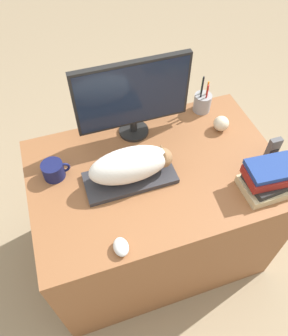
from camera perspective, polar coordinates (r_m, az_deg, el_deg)
The scene contains 11 objects.
ground_plane at distance 2.05m, azimuth 5.46°, elevation -22.32°, with size 12.00×12.00×0.00m, color #998466.
desk at distance 1.84m, azimuth 1.80°, elevation -7.84°, with size 1.17×0.78×0.77m.
keyboard at distance 1.48m, azimuth -2.44°, elevation -1.71°, with size 0.41×0.18×0.02m.
cat at distance 1.41m, azimuth -2.06°, elevation 0.63°, with size 0.38×0.15×0.16m.
monitor at distance 1.53m, azimuth -1.96°, elevation 12.29°, with size 0.55×0.15×0.41m.
computer_mouse at distance 1.30m, azimuth -4.03°, elevation -13.54°, with size 0.06×0.08×0.04m.
coffee_mug at distance 1.52m, azimuth -15.45°, elevation -0.37°, with size 0.13×0.10×0.08m.
pen_cup at distance 1.80m, azimuth 10.13°, elevation 11.23°, with size 0.09×0.09×0.22m.
baseball at distance 1.72m, azimuth 13.29°, elevation 7.54°, with size 0.08×0.08×0.08m.
phone at distance 1.63m, azimuth 21.49°, elevation 3.02°, with size 0.06×0.03×0.13m.
book_stack at distance 1.51m, azimuth 20.94°, elevation -1.77°, with size 0.23×0.17×0.14m.
Camera 1 is at (-0.35, -0.49, 1.96)m, focal length 35.00 mm.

